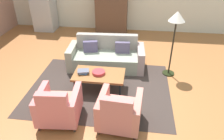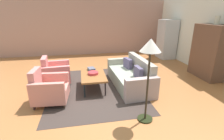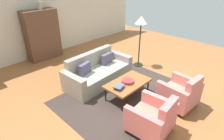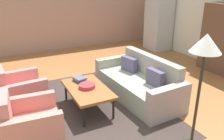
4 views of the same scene
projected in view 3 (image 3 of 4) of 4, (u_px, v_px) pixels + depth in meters
The scene contains 12 objects.
ground_plane at pixel (135, 95), 5.05m from camera, with size 11.10×11.10×0.00m, color #A46536.
wall_back at pixel (46, 18), 7.11m from camera, with size 9.25×0.12×2.80m, color silver.
area_rug at pixel (126, 96), 5.02m from camera, with size 3.40×2.60×0.01m, color #3B2F2B.
couch at pixel (97, 72), 5.59m from camera, with size 2.15×1.01×0.86m.
coffee_table at pixel (128, 84), 4.80m from camera, with size 1.20×0.70×0.45m.
armchair_left at pixel (153, 119), 3.74m from camera, with size 0.87×0.87×0.88m.
armchair_right at pixel (181, 94), 4.49m from camera, with size 0.86×0.86×0.88m.
fruit_bowl at pixel (128, 81), 4.76m from camera, with size 0.31×0.31×0.07m, color #B03137.
book_stack at pixel (119, 87), 4.52m from camera, with size 0.30×0.25×0.08m.
cabinet at pixel (42, 35), 6.86m from camera, with size 1.20×0.51×1.80m.
vase_tall at pixel (40, 5), 6.44m from camera, with size 0.15×0.15×0.27m, color #B3AE96.
floor_lamp at pixel (141, 25), 6.02m from camera, with size 0.40×0.40×1.72m.
Camera 3 is at (-3.42, -2.44, 2.95)m, focal length 29.95 mm.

